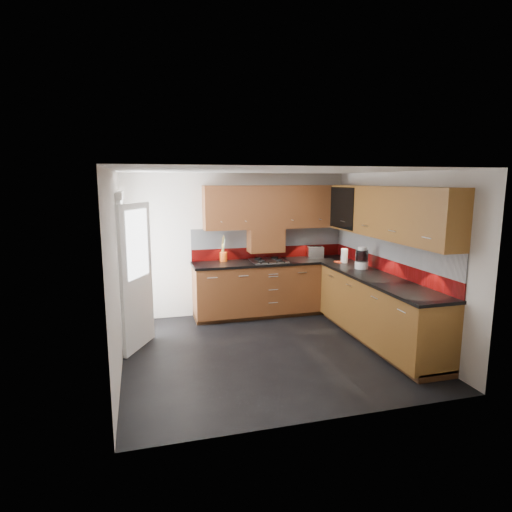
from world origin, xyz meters
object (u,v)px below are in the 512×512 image
object	(u,v)px
gas_hob	(268,261)
utensil_pot	(223,256)
toaster	(315,252)
food_processor	(362,259)

from	to	relation	value
gas_hob	utensil_pot	distance (m)	0.76
toaster	utensil_pot	bearing A→B (deg)	177.51
gas_hob	utensil_pot	world-z (taller)	utensil_pot
utensil_pot	food_processor	world-z (taller)	utensil_pot
gas_hob	food_processor	distance (m)	1.54
utensil_pot	food_processor	size ratio (longest dim) A/B	1.32
gas_hob	toaster	size ratio (longest dim) A/B	1.91
food_processor	toaster	bearing A→B (deg)	105.62
toaster	gas_hob	bearing A→B (deg)	-170.93
gas_hob	toaster	distance (m)	0.92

